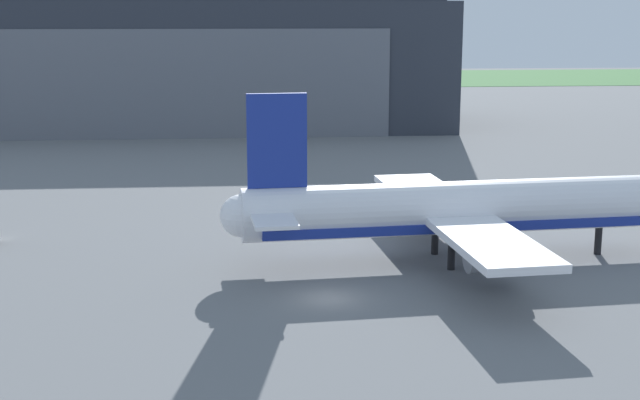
{
  "coord_description": "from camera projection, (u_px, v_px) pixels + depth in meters",
  "views": [
    {
      "loc": [
        -5.12,
        -56.32,
        19.19
      ],
      "look_at": [
        0.77,
        16.77,
        3.1
      ],
      "focal_mm": 49.62,
      "sensor_mm": 36.0,
      "label": 1
    }
  ],
  "objects": [
    {
      "name": "grass_field_strip",
      "position": [
        267.0,
        79.0,
        238.57
      ],
      "size": [
        440.0,
        56.0,
        0.08
      ],
      "primitive_type": "cube",
      "color": "#43763F",
      "rests_on": "ground_plane"
    },
    {
      "name": "ground_plane",
      "position": [
        329.0,
        298.0,
        59.35
      ],
      "size": [
        440.0,
        440.0,
        0.0
      ],
      "primitive_type": "plane",
      "color": "slate"
    },
    {
      "name": "airliner_near_left",
      "position": [
        462.0,
        210.0,
        67.3
      ],
      "size": [
        36.88,
        30.49,
        13.12
      ],
      "color": "white",
      "rests_on": "ground_plane"
    },
    {
      "name": "maintenance_hangar",
      "position": [
        163.0,
        63.0,
        143.06
      ],
      "size": [
        91.36,
        30.14,
        21.21
      ],
      "color": "#2D333D",
      "rests_on": "ground_plane"
    }
  ]
}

